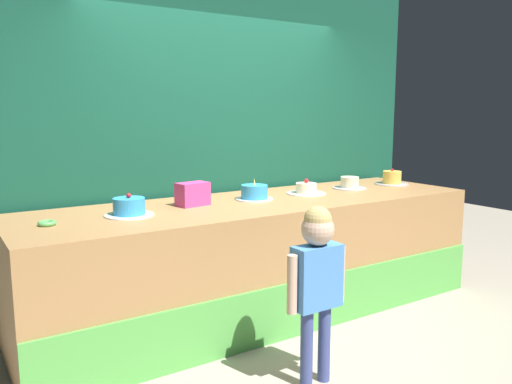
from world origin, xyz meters
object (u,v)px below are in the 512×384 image
at_px(child_figure, 317,271).
at_px(cake_left, 254,193).
at_px(cake_right, 350,184).
at_px(cake_center, 306,189).
at_px(donut, 47,223).
at_px(cake_far_right, 392,179).
at_px(pink_box, 193,194).
at_px(cake_far_left, 129,208).

height_order(child_figure, cake_left, cake_left).
bearing_deg(child_figure, cake_left, 74.32).
bearing_deg(cake_right, child_figure, -138.76).
xyz_separation_m(cake_left, cake_center, (0.55, 0.00, -0.02)).
height_order(donut, cake_right, cake_right).
bearing_deg(cake_far_right, cake_center, -179.74).
bearing_deg(child_figure, cake_far_right, 31.92).
relative_size(pink_box, cake_far_right, 0.74).
xyz_separation_m(donut, cake_far_right, (3.27, 0.10, 0.04)).
xyz_separation_m(pink_box, cake_far_right, (2.18, -0.03, -0.03)).
height_order(donut, cake_left, cake_left).
xyz_separation_m(child_figure, pink_box, (-0.20, 1.26, 0.31)).
relative_size(cake_far_left, cake_far_right, 1.05).
xyz_separation_m(cake_far_left, cake_left, (1.09, 0.08, -0.00)).
distance_m(child_figure, cake_far_left, 1.40).
bearing_deg(donut, cake_center, 2.56).
distance_m(child_figure, cake_far_right, 2.35).
xyz_separation_m(child_figure, cake_far_left, (-0.75, 1.15, 0.28)).
distance_m(pink_box, cake_left, 0.55).
relative_size(pink_box, cake_far_left, 0.71).
xyz_separation_m(donut, cake_far_left, (0.55, 0.02, 0.04)).
xyz_separation_m(child_figure, cake_left, (0.34, 1.23, 0.28)).
xyz_separation_m(donut, cake_right, (2.73, 0.13, 0.03)).
distance_m(donut, cake_left, 1.64).
xyz_separation_m(child_figure, cake_right, (1.44, 1.26, 0.27)).
height_order(pink_box, cake_right, pink_box).
height_order(cake_far_left, cake_far_right, same).
xyz_separation_m(child_figure, cake_far_right, (1.98, 1.23, 0.28)).
bearing_deg(cake_right, cake_left, -178.41).
distance_m(donut, cake_right, 2.73).
distance_m(pink_box, cake_right, 1.64).
xyz_separation_m(pink_box, donut, (-1.09, -0.13, -0.07)).
bearing_deg(pink_box, cake_center, -1.68).
height_order(child_figure, cake_center, child_figure).
height_order(cake_far_left, cake_right, cake_far_left).
height_order(pink_box, cake_left, same).
bearing_deg(cake_right, cake_center, -176.92).
distance_m(cake_far_left, cake_right, 2.18).
bearing_deg(cake_right, pink_box, 179.91).
bearing_deg(cake_right, cake_far_left, -177.07).
xyz_separation_m(cake_right, cake_far_right, (0.55, -0.02, 0.01)).
bearing_deg(cake_far_left, donut, -178.41).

